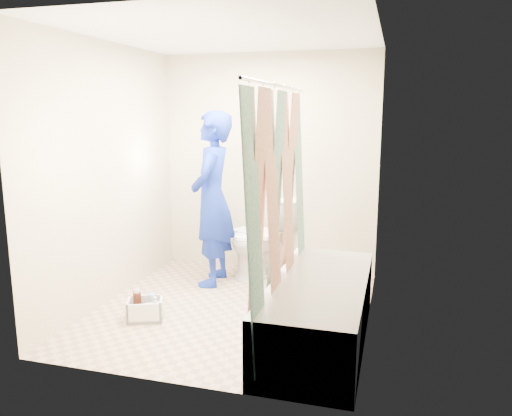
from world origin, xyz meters
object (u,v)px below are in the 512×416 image
(bathtub, at_px, (319,309))
(cleaning_caddy, at_px, (146,310))
(plumber, at_px, (212,199))
(toilet, at_px, (262,237))

(bathtub, bearing_deg, cleaning_caddy, 179.15)
(bathtub, bearing_deg, plumber, 139.90)
(bathtub, distance_m, toilet, 1.72)
(plumber, bearing_deg, cleaning_caddy, -17.34)
(plumber, bearing_deg, bathtub, 44.77)
(toilet, distance_m, plumber, 0.75)
(plumber, relative_size, cleaning_caddy, 4.87)
(plumber, xyz_separation_m, cleaning_caddy, (-0.23, -1.05, -0.81))
(toilet, bearing_deg, bathtub, -35.84)
(toilet, height_order, plumber, plumber)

